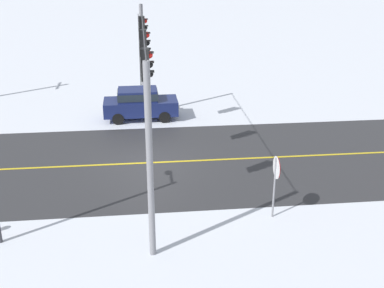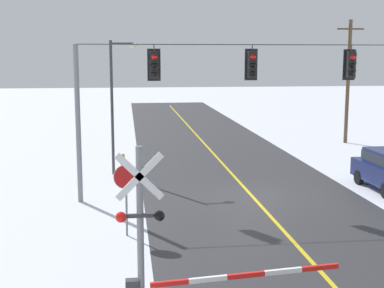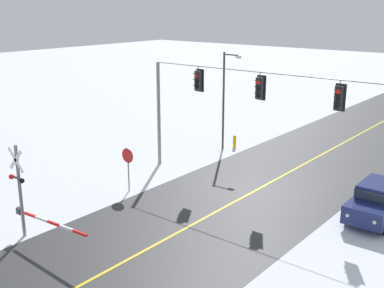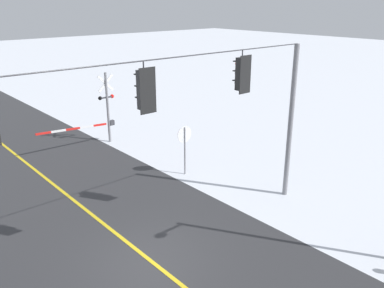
{
  "view_description": "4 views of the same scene",
  "coord_description": "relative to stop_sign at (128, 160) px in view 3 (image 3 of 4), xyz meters",
  "views": [
    {
      "loc": [
        -19.99,
        0.16,
        9.05
      ],
      "look_at": [
        -3.79,
        -1.6,
        2.4
      ],
      "focal_mm": 45.33,
      "sensor_mm": 36.0,
      "label": 1
    },
    {
      "loc": [
        -5.11,
        -21.18,
        5.73
      ],
      "look_at": [
        -2.92,
        -3.34,
        2.8
      ],
      "focal_mm": 50.2,
      "sensor_mm": 36.0,
      "label": 2
    },
    {
      "loc": [
        12.43,
        -20.94,
        9.46
      ],
      "look_at": [
        -2.03,
        -2.99,
        2.82
      ],
      "focal_mm": 45.6,
      "sensor_mm": 36.0,
      "label": 3
    },
    {
      "loc": [
        6.06,
        9.08,
        7.72
      ],
      "look_at": [
        -4.1,
        -2.63,
        2.21
      ],
      "focal_mm": 37.92,
      "sensor_mm": 36.0,
      "label": 4
    }
  ],
  "objects": [
    {
      "name": "signal_span",
      "position": [
        5.16,
        4.38,
        2.59
      ],
      "size": [
        14.2,
        0.47,
        6.22
      ],
      "color": "gray",
      "rests_on": "ground"
    },
    {
      "name": "lane_centre_line",
      "position": [
        5.17,
        10.39,
        -1.7
      ],
      "size": [
        0.14,
        72.0,
        0.01
      ],
      "primitive_type": "cube",
      "color": "gold",
      "rests_on": "ground"
    },
    {
      "name": "parked_car_navy",
      "position": [
        11.3,
        4.66,
        -0.76
      ],
      "size": [
        1.87,
        4.22,
        1.74
      ],
      "color": "navy",
      "rests_on": "ground"
    },
    {
      "name": "road_asphalt",
      "position": [
        5.17,
        10.39,
        -1.71
      ],
      "size": [
        9.0,
        80.0,
        0.01
      ],
      "primitive_type": "cube",
      "color": "#303033",
      "rests_on": "ground"
    },
    {
      "name": "fire_hydrant",
      "position": [
        -0.18,
        10.14,
        -1.25
      ],
      "size": [
        0.24,
        0.31,
        0.88
      ],
      "color": "gold",
      "rests_on": "ground"
    },
    {
      "name": "stop_sign",
      "position": [
        0.0,
        0.0,
        0.0
      ],
      "size": [
        0.8,
        0.09,
        2.35
      ],
      "color": "gray",
      "rests_on": "ground"
    },
    {
      "name": "ground_plane",
      "position": [
        5.17,
        4.39,
        -1.71
      ],
      "size": [
        160.0,
        160.0,
        0.0
      ],
      "primitive_type": "plane",
      "color": "silver"
    },
    {
      "name": "railroad_crossing",
      "position": [
        0.7,
        -6.4,
        0.26
      ],
      "size": [
        4.68,
        0.31,
        4.0
      ],
      "color": "gray",
      "rests_on": "ground"
    },
    {
      "name": "streetlamp_near",
      "position": [
        -0.42,
        9.38,
        2.2
      ],
      "size": [
        1.39,
        0.28,
        6.5
      ],
      "color": "#38383D",
      "rests_on": "ground"
    }
  ]
}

